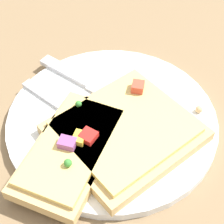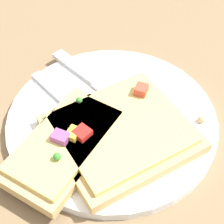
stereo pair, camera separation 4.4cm
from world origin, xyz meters
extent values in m
plane|color=#7F6647|center=(0.00, 0.00, 0.00)|extent=(4.00, 4.00, 0.00)
cylinder|color=white|center=(0.00, 0.00, 0.01)|extent=(0.25, 0.25, 0.01)
cube|color=silver|center=(0.06, 0.02, 0.01)|extent=(0.13, 0.04, 0.01)
cube|color=silver|center=(-0.03, 0.03, 0.01)|extent=(0.06, 0.04, 0.01)
cube|color=silver|center=(-0.07, 0.05, 0.01)|extent=(0.03, 0.01, 0.00)
cube|color=silver|center=(-0.07, 0.05, 0.01)|extent=(0.03, 0.01, 0.00)
cube|color=silver|center=(-0.07, 0.04, 0.01)|extent=(0.03, 0.01, 0.00)
cube|color=silver|center=(-0.07, 0.03, 0.01)|extent=(0.03, 0.01, 0.00)
cube|color=silver|center=(0.09, -0.04, 0.01)|extent=(0.08, 0.03, 0.01)
cube|color=silver|center=(-0.01, -0.03, 0.01)|extent=(0.13, 0.04, 0.00)
cube|color=tan|center=(-0.03, 0.02, 0.02)|extent=(0.18, 0.19, 0.01)
cube|color=#E0C16B|center=(-0.03, 0.02, 0.03)|extent=(0.16, 0.17, 0.01)
cube|color=red|center=(0.00, 0.05, 0.04)|extent=(0.02, 0.02, 0.01)
cube|color=#D14733|center=(-0.01, -0.04, 0.04)|extent=(0.02, 0.02, 0.01)
cube|color=tan|center=(0.01, 0.07, 0.02)|extent=(0.10, 0.16, 0.01)
cube|color=#E0C16B|center=(0.01, 0.07, 0.03)|extent=(0.08, 0.14, 0.01)
cube|color=#934C8E|center=(0.01, 0.07, 0.04)|extent=(0.02, 0.02, 0.01)
cube|color=yellow|center=(0.01, 0.06, 0.04)|extent=(0.02, 0.02, 0.01)
sphere|color=#388433|center=(0.00, 0.09, 0.04)|extent=(0.01, 0.01, 0.01)
sphere|color=#388433|center=(0.03, 0.02, 0.04)|extent=(0.01, 0.01, 0.01)
sphere|color=tan|center=(0.02, -0.05, 0.01)|extent=(0.01, 0.01, 0.01)
sphere|color=tan|center=(-0.09, -0.06, 0.02)|extent=(0.01, 0.01, 0.01)
sphere|color=tan|center=(-0.06, 0.02, 0.02)|extent=(0.01, 0.01, 0.01)
camera|label=1|loc=(-0.14, 0.26, 0.36)|focal=60.00mm
camera|label=2|loc=(-0.18, 0.23, 0.36)|focal=60.00mm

